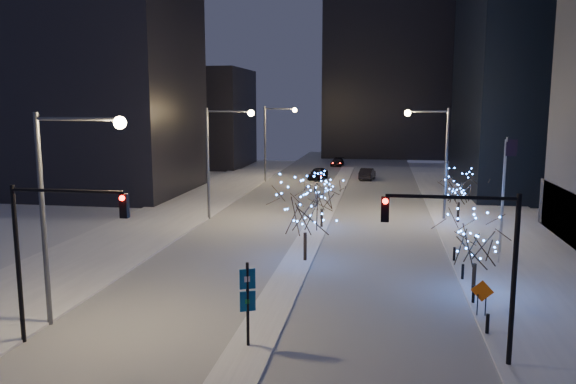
% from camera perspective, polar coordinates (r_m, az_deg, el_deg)
% --- Properties ---
extents(ground, '(160.00, 160.00, 0.00)m').
position_cam_1_polar(ground, '(24.10, -4.35, -16.55)').
color(ground, silver).
rests_on(ground, ground).
extents(road, '(20.00, 130.00, 0.02)m').
position_cam_1_polar(road, '(57.29, 4.01, -1.47)').
color(road, '#9CA0AA').
rests_on(road, ground).
extents(median, '(2.00, 80.00, 0.15)m').
position_cam_1_polar(median, '(52.39, 3.49, -2.38)').
color(median, white).
rests_on(median, ground).
extents(east_sidewalk, '(10.00, 90.00, 0.15)m').
position_cam_1_polar(east_sidewalk, '(43.46, 22.18, -5.41)').
color(east_sidewalk, white).
rests_on(east_sidewalk, ground).
extents(west_sidewalk, '(8.00, 90.00, 0.15)m').
position_cam_1_polar(west_sidewalk, '(46.55, -15.32, -4.13)').
color(west_sidewalk, white).
rests_on(west_sidewalk, ground).
extents(filler_west_near, '(22.00, 18.00, 24.00)m').
position_cam_1_polar(filler_west_near, '(69.60, -19.41, 9.81)').
color(filler_west_near, black).
rests_on(filler_west_near, ground).
extents(filler_west_far, '(18.00, 16.00, 16.00)m').
position_cam_1_polar(filler_west_far, '(96.35, -9.57, 7.44)').
color(filler_west_far, black).
rests_on(filler_west_far, ground).
extents(horizon_block, '(24.00, 14.00, 42.00)m').
position_cam_1_polar(horizon_block, '(113.60, 10.09, 14.21)').
color(horizon_block, black).
rests_on(horizon_block, ground).
extents(street_lamp_w_near, '(4.40, 0.56, 10.00)m').
position_cam_1_polar(street_lamp_w_near, '(27.40, -21.94, 0.19)').
color(street_lamp_w_near, '#595E66').
rests_on(street_lamp_w_near, ground).
extents(street_lamp_w_mid, '(4.40, 0.56, 10.00)m').
position_cam_1_polar(street_lamp_w_mid, '(50.31, -7.02, 4.49)').
color(street_lamp_w_mid, '#595E66').
rests_on(street_lamp_w_mid, ground).
extents(street_lamp_w_far, '(4.40, 0.56, 10.00)m').
position_cam_1_polar(street_lamp_w_far, '(74.57, -1.56, 5.99)').
color(street_lamp_w_far, '#595E66').
rests_on(street_lamp_w_far, ground).
extents(street_lamp_east, '(3.90, 0.56, 10.00)m').
position_cam_1_polar(street_lamp_east, '(51.47, 14.82, 4.30)').
color(street_lamp_east, '#595E66').
rests_on(street_lamp_east, ground).
extents(traffic_signal_west, '(5.26, 0.43, 7.00)m').
position_cam_1_polar(traffic_signal_west, '(25.79, -23.07, -4.33)').
color(traffic_signal_west, black).
rests_on(traffic_signal_west, ground).
extents(traffic_signal_east, '(5.26, 0.43, 7.00)m').
position_cam_1_polar(traffic_signal_east, '(23.08, 18.34, -5.57)').
color(traffic_signal_east, black).
rests_on(traffic_signal_east, ground).
extents(flagpoles, '(1.35, 2.60, 8.00)m').
position_cam_1_polar(flagpoles, '(39.58, 21.13, 0.27)').
color(flagpoles, silver).
rests_on(flagpoles, east_sidewalk).
extents(bollards, '(0.16, 12.16, 0.90)m').
position_cam_1_polar(bollards, '(32.96, 17.79, -8.72)').
color(bollards, black).
rests_on(bollards, east_sidewalk).
extents(car_near, '(2.73, 5.09, 1.65)m').
position_cam_1_polar(car_near, '(77.63, 3.07, 1.89)').
color(car_near, black).
rests_on(car_near, ground).
extents(car_mid, '(2.29, 4.99, 1.59)m').
position_cam_1_polar(car_mid, '(78.18, 8.06, 1.84)').
color(car_mid, black).
rests_on(car_mid, ground).
extents(car_far, '(2.19, 4.67, 1.32)m').
position_cam_1_polar(car_far, '(94.54, 5.03, 3.04)').
color(car_far, black).
rests_on(car_far, ground).
extents(holiday_tree_median_near, '(5.51, 5.51, 5.51)m').
position_cam_1_polar(holiday_tree_median_near, '(36.53, 1.77, -1.62)').
color(holiday_tree_median_near, black).
rests_on(holiday_tree_median_near, median).
extents(holiday_tree_median_far, '(4.77, 4.77, 4.48)m').
position_cam_1_polar(holiday_tree_median_far, '(46.74, 3.46, -0.10)').
color(holiday_tree_median_far, black).
rests_on(holiday_tree_median_far, median).
extents(holiday_tree_plaza_near, '(4.59, 4.59, 4.54)m').
position_cam_1_polar(holiday_tree_plaza_near, '(32.26, 18.55, -4.61)').
color(holiday_tree_plaza_near, black).
rests_on(holiday_tree_plaza_near, east_sidewalk).
extents(holiday_tree_plaza_far, '(3.85, 3.85, 4.71)m').
position_cam_1_polar(holiday_tree_plaza_far, '(50.70, 17.01, 0.48)').
color(holiday_tree_plaza_far, black).
rests_on(holiday_tree_plaza_far, east_sidewalk).
extents(wayfinding_sign, '(0.65, 0.36, 3.80)m').
position_cam_1_polar(wayfinding_sign, '(24.13, -4.12, -10.52)').
color(wayfinding_sign, black).
rests_on(wayfinding_sign, ground).
extents(construction_sign, '(1.06, 0.29, 1.79)m').
position_cam_1_polar(construction_sign, '(29.21, 19.12, -9.79)').
color(construction_sign, black).
rests_on(construction_sign, east_sidewalk).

